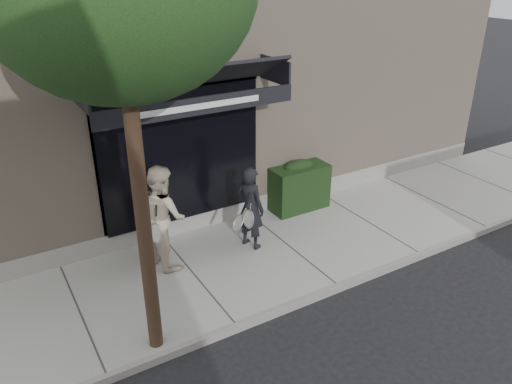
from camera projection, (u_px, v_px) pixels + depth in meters
ground at (288, 250)px, 9.84m from camera, size 80.00×80.00×0.00m
sidewalk at (288, 247)px, 9.82m from camera, size 20.00×3.00×0.12m
curb at (338, 288)px, 8.61m from camera, size 20.00×0.10×0.14m
building_facade at (180, 67)px, 12.52m from camera, size 14.30×8.04×5.64m
hedge at (298, 185)px, 11.04m from camera, size 1.30×0.70×1.14m
pedestrian_front at (250, 208)px, 9.43m from camera, size 0.86×0.87×1.65m
pedestrian_back at (162, 216)px, 8.85m from camera, size 0.87×1.04×1.92m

